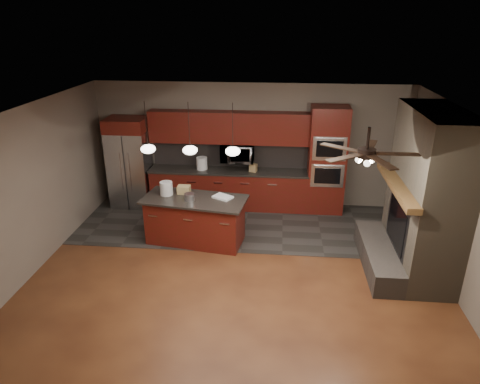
# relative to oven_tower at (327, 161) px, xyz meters

# --- Properties ---
(ground) EXTENTS (7.00, 7.00, 0.00)m
(ground) POSITION_rel_oven_tower_xyz_m (-1.70, -2.69, -1.19)
(ground) COLOR brown
(ground) RESTS_ON ground
(ceiling) EXTENTS (7.00, 6.00, 0.02)m
(ceiling) POSITION_rel_oven_tower_xyz_m (-1.70, -2.69, 1.61)
(ceiling) COLOR white
(ceiling) RESTS_ON back_wall
(back_wall) EXTENTS (7.00, 0.02, 2.80)m
(back_wall) POSITION_rel_oven_tower_xyz_m (-1.70, 0.31, 0.21)
(back_wall) COLOR slate
(back_wall) RESTS_ON ground
(right_wall) EXTENTS (0.02, 6.00, 2.80)m
(right_wall) POSITION_rel_oven_tower_xyz_m (1.80, -2.69, 0.21)
(right_wall) COLOR slate
(right_wall) RESTS_ON ground
(left_wall) EXTENTS (0.02, 6.00, 2.80)m
(left_wall) POSITION_rel_oven_tower_xyz_m (-5.20, -2.69, 0.21)
(left_wall) COLOR slate
(left_wall) RESTS_ON ground
(slate_tile_patch) EXTENTS (7.00, 2.40, 0.01)m
(slate_tile_patch) POSITION_rel_oven_tower_xyz_m (-1.70, -0.89, -1.19)
(slate_tile_patch) COLOR #312F2C
(slate_tile_patch) RESTS_ON ground
(fireplace_column) EXTENTS (1.30, 2.10, 2.80)m
(fireplace_column) POSITION_rel_oven_tower_xyz_m (1.34, -2.29, 0.11)
(fireplace_column) COLOR brown
(fireplace_column) RESTS_ON ground
(back_cabinetry) EXTENTS (3.59, 0.64, 2.20)m
(back_cabinetry) POSITION_rel_oven_tower_xyz_m (-2.18, 0.05, -0.30)
(back_cabinetry) COLOR #5D1211
(back_cabinetry) RESTS_ON ground
(oven_tower) EXTENTS (0.80, 0.63, 2.38)m
(oven_tower) POSITION_rel_oven_tower_xyz_m (0.00, 0.00, 0.00)
(oven_tower) COLOR #5D1211
(oven_tower) RESTS_ON ground
(microwave) EXTENTS (0.73, 0.41, 0.50)m
(microwave) POSITION_rel_oven_tower_xyz_m (-1.98, 0.06, 0.11)
(microwave) COLOR silver
(microwave) RESTS_ON back_cabinetry
(refrigerator) EXTENTS (0.88, 0.75, 2.06)m
(refrigerator) POSITION_rel_oven_tower_xyz_m (-4.42, -0.07, -0.16)
(refrigerator) COLOR silver
(refrigerator) RESTS_ON ground
(kitchen_island) EXTENTS (2.07, 1.17, 0.92)m
(kitchen_island) POSITION_rel_oven_tower_xyz_m (-2.62, -1.71, -0.73)
(kitchen_island) COLOR #5D1211
(kitchen_island) RESTS_ON ground
(white_bucket) EXTENTS (0.30, 0.30, 0.26)m
(white_bucket) POSITION_rel_oven_tower_xyz_m (-3.19, -1.58, -0.14)
(white_bucket) COLOR silver
(white_bucket) RESTS_ON kitchen_island
(paint_can) EXTENTS (0.25, 0.25, 0.13)m
(paint_can) POSITION_rel_oven_tower_xyz_m (-2.69, -1.80, -0.21)
(paint_can) COLOR #AFAFB4
(paint_can) RESTS_ON kitchen_island
(paint_tray) EXTENTS (0.43, 0.39, 0.04)m
(paint_tray) POSITION_rel_oven_tower_xyz_m (-2.09, -1.63, -0.25)
(paint_tray) COLOR white
(paint_tray) RESTS_ON kitchen_island
(cardboard_box) EXTENTS (0.24, 0.18, 0.15)m
(cardboard_box) POSITION_rel_oven_tower_xyz_m (-2.87, -1.48, -0.19)
(cardboard_box) COLOR tan
(cardboard_box) RESTS_ON kitchen_island
(counter_bucket) EXTENTS (0.30, 0.30, 0.28)m
(counter_bucket) POSITION_rel_oven_tower_xyz_m (-2.78, 0.01, -0.15)
(counter_bucket) COLOR white
(counter_bucket) RESTS_ON back_cabinetry
(counter_box) EXTENTS (0.19, 0.17, 0.17)m
(counter_box) POSITION_rel_oven_tower_xyz_m (-1.61, -0.04, -0.20)
(counter_box) COLOR #9E8051
(counter_box) RESTS_ON back_cabinetry
(pendant_left) EXTENTS (0.26, 0.26, 0.92)m
(pendant_left) POSITION_rel_oven_tower_xyz_m (-3.35, -1.99, 0.77)
(pendant_left) COLOR black
(pendant_left) RESTS_ON ceiling
(pendant_center) EXTENTS (0.26, 0.26, 0.92)m
(pendant_center) POSITION_rel_oven_tower_xyz_m (-2.60, -1.99, 0.77)
(pendant_center) COLOR black
(pendant_center) RESTS_ON ceiling
(pendant_right) EXTENTS (0.26, 0.26, 0.92)m
(pendant_right) POSITION_rel_oven_tower_xyz_m (-1.85, -1.99, 0.77)
(pendant_right) COLOR black
(pendant_right) RESTS_ON ceiling
(ceiling_fan) EXTENTS (1.27, 1.33, 0.41)m
(ceiling_fan) POSITION_rel_oven_tower_xyz_m (0.10, -3.49, 1.27)
(ceiling_fan) COLOR black
(ceiling_fan) RESTS_ON ceiling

